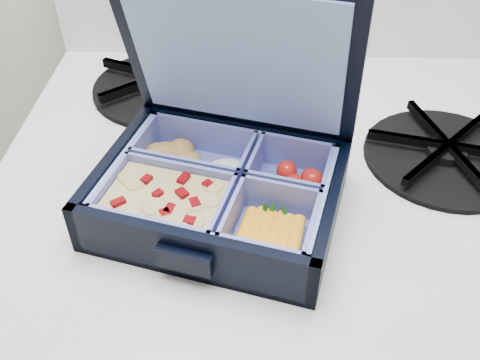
# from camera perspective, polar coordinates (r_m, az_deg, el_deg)

# --- Properties ---
(bento_box) EXTENTS (0.26, 0.23, 0.05)m
(bento_box) POSITION_cam_1_polar(r_m,az_deg,el_deg) (0.51, -2.22, -1.28)
(bento_box) COLOR black
(bento_box) RESTS_ON stove
(burner_grate) EXTENTS (0.21, 0.21, 0.03)m
(burner_grate) POSITION_cam_1_polar(r_m,az_deg,el_deg) (0.62, 21.21, 3.02)
(burner_grate) COLOR black
(burner_grate) RESTS_ON stove
(burner_grate_rear) EXTENTS (0.24, 0.24, 0.02)m
(burner_grate_rear) POSITION_cam_1_polar(r_m,az_deg,el_deg) (0.71, -7.96, 10.32)
(burner_grate_rear) COLOR black
(burner_grate_rear) RESTS_ON stove
(fork) EXTENTS (0.14, 0.12, 0.01)m
(fork) POSITION_cam_1_polar(r_m,az_deg,el_deg) (0.62, 2.16, 4.64)
(fork) COLOR #A0A2B2
(fork) RESTS_ON stove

